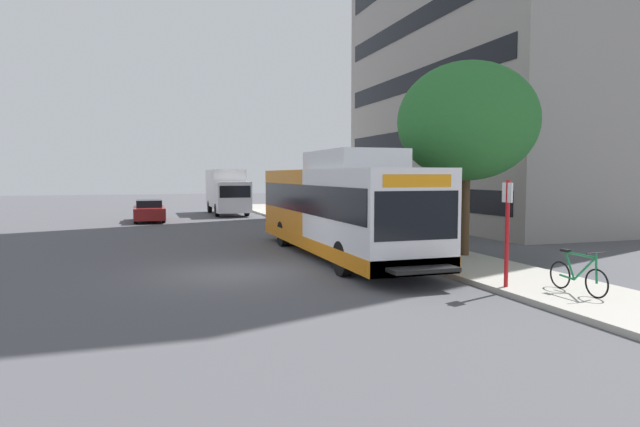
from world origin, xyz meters
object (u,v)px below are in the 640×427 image
(street_tree_near_stop, at_px, (467,122))
(box_truck_background, at_px, (227,190))
(parked_car_far_lane, at_px, (149,211))
(bicycle_parked, at_px, (578,275))
(transit_bus, at_px, (338,208))
(bus_stop_sign_pole, at_px, (507,225))

(street_tree_near_stop, bearing_deg, box_truck_background, 100.81)
(street_tree_near_stop, height_order, parked_car_far_lane, street_tree_near_stop)
(bicycle_parked, bearing_deg, transit_bus, 110.75)
(bicycle_parked, height_order, parked_car_far_lane, parked_car_far_lane)
(transit_bus, distance_m, box_truck_background, 21.75)
(parked_car_far_lane, xyz_separation_m, box_truck_background, (5.49, 4.66, 1.08))
(bicycle_parked, height_order, box_truck_background, box_truck_background)
(street_tree_near_stop, bearing_deg, bicycle_parked, -98.74)
(street_tree_near_stop, xyz_separation_m, box_truck_background, (-4.52, 23.66, -2.91))
(street_tree_near_stop, distance_m, box_truck_background, 24.27)
(transit_bus, distance_m, street_tree_near_stop, 5.25)
(transit_bus, bearing_deg, street_tree_near_stop, -26.15)
(street_tree_near_stop, bearing_deg, transit_bus, 153.85)
(bus_stop_sign_pole, bearing_deg, transit_bus, 105.57)
(transit_bus, bearing_deg, parked_car_far_lane, 109.67)
(transit_bus, relative_size, bus_stop_sign_pole, 4.71)
(bicycle_parked, bearing_deg, parked_car_far_lane, 110.01)
(bicycle_parked, distance_m, parked_car_far_lane, 26.58)
(street_tree_near_stop, distance_m, parked_car_far_lane, 21.85)
(bus_stop_sign_pole, relative_size, parked_car_far_lane, 0.58)
(bus_stop_sign_pole, bearing_deg, bicycle_parked, -45.63)
(bus_stop_sign_pole, distance_m, street_tree_near_stop, 6.04)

